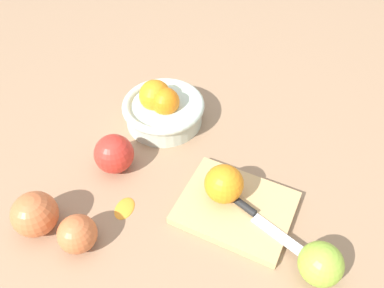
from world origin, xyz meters
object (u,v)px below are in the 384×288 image
Objects in this scene: bowl at (163,108)px; apple_front_left at (35,214)px; knife at (259,219)px; apple_front_left_2 at (77,234)px; apple_mid_left at (114,154)px; apple_front_right at (321,264)px; cutting_board at (236,207)px; orange_on_board at (224,184)px.

apple_front_left is at bearing -98.07° from bowl.
apple_front_left is at bearing -151.22° from knife.
apple_front_left_2 is at bearing 4.97° from apple_front_left.
apple_mid_left reaches higher than apple_front_right.
apple_mid_left is 0.98× the size of apple_front_left.
apple_front_left is (-0.35, -0.19, 0.02)m from knife.
cutting_board is at bearing 163.16° from apple_front_right.
bowl is 0.34m from knife.
apple_front_left_2 is at bearing -131.53° from orange_on_board.
apple_front_left_2 is (-0.26, -0.18, 0.01)m from knife.
orange_on_board is at bearing 48.47° from apple_front_left_2.
orange_on_board reaches higher than knife.
apple_mid_left is (-0.31, -0.01, 0.02)m from knife.
apple_front_left_2 is at bearing -83.62° from bowl.
knife is at bearing 161.97° from apple_front_right.
orange_on_board is at bearing 163.82° from apple_front_right.
apple_front_left reaches higher than cutting_board.
apple_front_left_2 is (0.05, -0.18, -0.01)m from apple_mid_left.
apple_front_right is at bearing 17.99° from apple_front_left.
apple_front_left_2 is (0.04, -0.34, -0.00)m from bowl.
bowl reaches higher than cutting_board.
cutting_board is 0.27m from apple_mid_left.
apple_mid_left is (-0.01, -0.17, 0.00)m from bowl.
orange_on_board is 0.34m from apple_front_left.
apple_front_left is at bearing -145.69° from cutting_board.
orange_on_board is at bearing 167.52° from cutting_board.
cutting_board is at bearing -30.24° from bowl.
apple_front_left is at bearing -175.03° from apple_front_left_2.
apple_front_left is at bearing -141.78° from orange_on_board.
apple_front_left is (-0.05, -0.35, 0.00)m from bowl.
cutting_board is at bearing 166.09° from knife.
cutting_board is at bearing 4.71° from apple_mid_left.
apple_mid_left is 0.18m from apple_front_left_2.
orange_on_board is 0.91× the size of apple_mid_left.
apple_mid_left is at bearing 176.03° from apple_front_right.
apple_front_left is 0.09m from apple_front_left_2.
apple_mid_left is 1.18× the size of apple_front_left_2.
apple_front_right is (0.17, -0.05, 0.03)m from cutting_board.
knife is at bearing -27.79° from bowl.
bowl is 0.26m from orange_on_board.
apple_front_left_2 reaches higher than cutting_board.
knife reaches higher than cutting_board.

